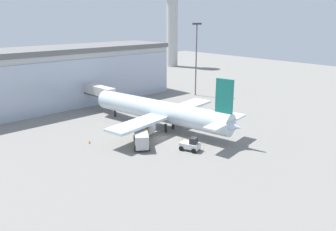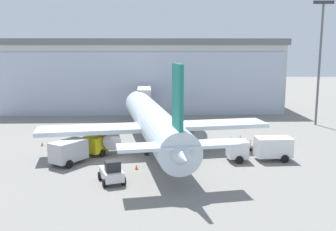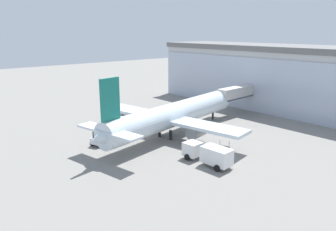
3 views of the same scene
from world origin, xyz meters
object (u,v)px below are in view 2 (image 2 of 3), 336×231
at_px(safety_cone_wingtip, 42,144).
at_px(catering_truck, 78,149).
at_px(apron_light_mast, 320,53).
at_px(safety_cone_nose, 136,167).
at_px(baggage_cart, 241,146).
at_px(fuel_truck, 262,148).
at_px(pushback_tug, 112,173).
at_px(jet_bridge, 144,94).
at_px(airplane, 154,122).

bearing_deg(safety_cone_wingtip, catering_truck, -46.79).
bearing_deg(apron_light_mast, safety_cone_wingtip, -160.49).
distance_m(safety_cone_nose, safety_cone_wingtip, 16.47).
height_order(baggage_cart, safety_cone_wingtip, baggage_cart).
xyz_separation_m(catering_truck, safety_cone_wingtip, (-6.34, 6.75, -1.19)).
bearing_deg(fuel_truck, pushback_tug, 20.43).
bearing_deg(fuel_truck, jet_bridge, -64.14).
distance_m(apron_light_mast, safety_cone_wingtip, 44.86).
xyz_separation_m(airplane, baggage_cart, (10.96, 0.44, -3.07)).
bearing_deg(safety_cone_wingtip, fuel_truck, -12.66).
distance_m(apron_light_mast, fuel_truck, 26.74).
height_order(catering_truck, pushback_tug, catering_truck).
bearing_deg(pushback_tug, baggage_cart, -70.68).
bearing_deg(baggage_cart, fuel_truck, -7.25).
bearing_deg(baggage_cart, airplane, -113.92).
relative_size(apron_light_mast, airplane, 0.57).
bearing_deg(fuel_truck, catering_truck, -3.42).
bearing_deg(safety_cone_wingtip, jet_bridge, 57.91).
distance_m(apron_light_mast, safety_cone_nose, 38.48).
bearing_deg(catering_truck, jet_bridge, 20.46).
height_order(baggage_cart, pushback_tug, pushback_tug).
relative_size(jet_bridge, pushback_tug, 3.57).
relative_size(fuel_truck, safety_cone_nose, 13.58).
relative_size(airplane, pushback_tug, 9.60).
bearing_deg(catering_truck, safety_cone_wingtip, 76.11).
xyz_separation_m(baggage_cart, safety_cone_nose, (-12.45, -8.24, -0.23)).
relative_size(apron_light_mast, pushback_tug, 5.48).
bearing_deg(baggage_cart, safety_cone_nose, -82.70).
relative_size(apron_light_mast, safety_cone_wingtip, 36.22).
relative_size(jet_bridge, airplane, 0.37).
xyz_separation_m(jet_bridge, catering_truck, (-5.74, -26.01, -3.07)).
distance_m(jet_bridge, baggage_cart, 25.17).
relative_size(jet_bridge, apron_light_mast, 0.65).
xyz_separation_m(baggage_cart, pushback_tug, (-14.44, -12.28, 0.47)).
relative_size(airplane, catering_truck, 4.76).
bearing_deg(apron_light_mast, fuel_truck, -123.36).
distance_m(catering_truck, baggage_cart, 20.10).
xyz_separation_m(safety_cone_nose, safety_cone_wingtip, (-13.27, 9.75, 0.00)).
relative_size(catering_truck, safety_cone_wingtip, 13.32).
distance_m(airplane, catering_truck, 9.92).
xyz_separation_m(fuel_truck, safety_cone_nose, (-14.04, -3.61, -1.19)).
xyz_separation_m(jet_bridge, safety_cone_wingtip, (-12.08, -19.26, -4.26)).
bearing_deg(safety_cone_wingtip, apron_light_mast, 19.51).
bearing_deg(safety_cone_nose, airplane, 79.24).
distance_m(airplane, fuel_truck, 13.40).
distance_m(baggage_cart, safety_cone_nose, 14.93).
xyz_separation_m(pushback_tug, safety_cone_wingtip, (-11.28, 13.79, -0.70)).
bearing_deg(apron_light_mast, baggage_cart, -133.48).
bearing_deg(pushback_tug, safety_cone_nose, -47.36).
height_order(apron_light_mast, airplane, apron_light_mast).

